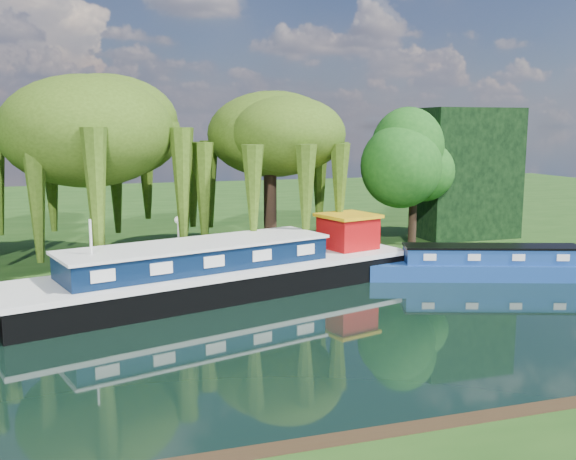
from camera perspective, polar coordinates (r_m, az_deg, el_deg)
name	(u,v)px	position (r m, az deg, el deg)	size (l,w,h in m)	color
ground	(209,346)	(22.16, -7.05, -10.19)	(120.00, 120.00, 0.00)	black
far_bank	(134,212)	(55.17, -13.55, 1.53)	(120.00, 52.00, 0.45)	#17390F
dutch_barge	(223,272)	(28.51, -5.81, -3.72)	(19.14, 9.30, 3.95)	black
narrowboat	(491,266)	(32.79, 17.60, -3.05)	(11.99, 5.70, 1.75)	navy
white_cruiser	(464,279)	(32.44, 15.35, -4.20)	(1.81, 2.10, 1.11)	silver
willow_left	(93,134)	(33.38, -16.96, 8.16)	(7.48, 7.48, 8.96)	black
willow_right	(270,147)	(34.67, -1.62, 7.38)	(6.51, 6.51, 7.93)	black
tree_far_right	(414,164)	(37.91, 11.15, 5.74)	(4.17, 4.17, 6.83)	black
conifer_hedge	(469,173)	(41.47, 15.76, 4.86)	(6.00, 3.00, 8.00)	black
lamppost	(178,228)	(31.75, -9.73, 0.16)	(0.36, 0.36, 2.56)	silver
mooring_posts	(164,268)	(29.85, -11.00, -3.32)	(19.16, 0.16, 1.00)	silver
reeds_near	(527,393)	(18.08, 20.51, -13.42)	(33.70, 1.50, 1.10)	#204E14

